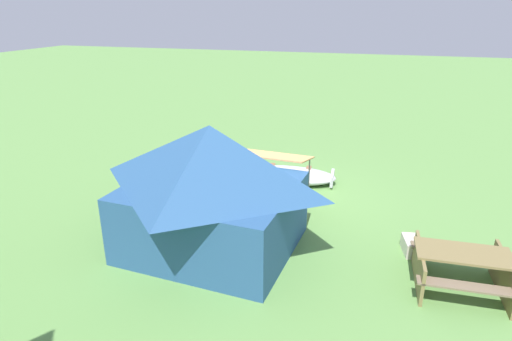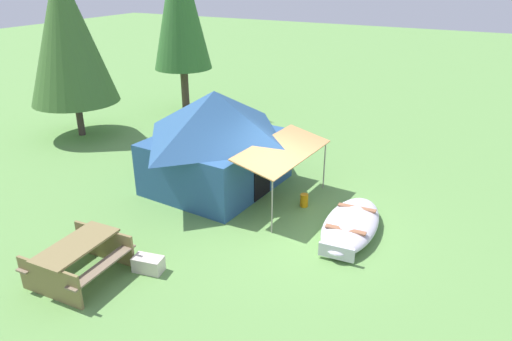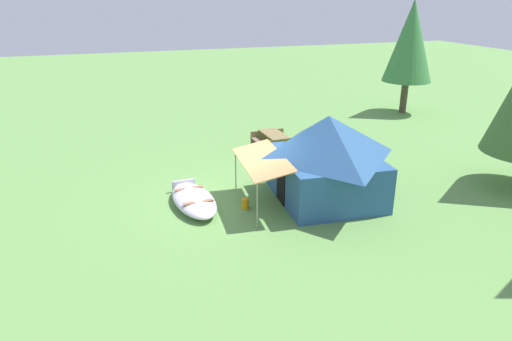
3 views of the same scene
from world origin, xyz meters
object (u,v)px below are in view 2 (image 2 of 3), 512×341
(picnic_table, at_px, (78,257))
(pine_tree_back_left, at_px, (67,34))
(cooler_box, at_px, (148,264))
(fuel_can, at_px, (304,200))
(beached_rowboat, at_px, (351,224))
(pine_tree_back_right, at_px, (180,3))
(canvas_cabin_tent, at_px, (216,138))

(picnic_table, relative_size, pine_tree_back_left, 0.29)
(cooler_box, relative_size, fuel_can, 1.77)
(beached_rowboat, xyz_separation_m, fuel_can, (0.69, 1.42, -0.04))
(picnic_table, height_order, cooler_box, picnic_table)
(beached_rowboat, relative_size, pine_tree_back_right, 0.41)
(picnic_table, distance_m, fuel_can, 5.47)
(canvas_cabin_tent, relative_size, cooler_box, 7.50)
(cooler_box, height_order, pine_tree_back_left, pine_tree_back_left)
(canvas_cabin_tent, xyz_separation_m, cooler_box, (-4.02, -0.92, -1.22))
(cooler_box, distance_m, pine_tree_back_right, 12.09)
(canvas_cabin_tent, distance_m, fuel_can, 2.86)
(picnic_table, bearing_deg, beached_rowboat, -45.40)
(picnic_table, relative_size, fuel_can, 5.05)
(picnic_table, height_order, fuel_can, picnic_table)
(canvas_cabin_tent, xyz_separation_m, pine_tree_back_left, (1.30, 6.56, 2.13))
(beached_rowboat, relative_size, canvas_cabin_tent, 0.63)
(cooler_box, xyz_separation_m, pine_tree_back_left, (5.32, 7.48, 3.35))
(canvas_cabin_tent, bearing_deg, picnic_table, 178.66)
(picnic_table, distance_m, cooler_box, 1.33)
(picnic_table, height_order, pine_tree_back_left, pine_tree_back_left)
(picnic_table, height_order, pine_tree_back_right, pine_tree_back_right)
(picnic_table, bearing_deg, pine_tree_back_left, 46.63)
(beached_rowboat, xyz_separation_m, pine_tree_back_right, (6.35, 9.12, 4.06))
(picnic_table, xyz_separation_m, cooler_box, (0.77, -1.03, -0.31))
(beached_rowboat, bearing_deg, cooler_box, 136.81)
(beached_rowboat, xyz_separation_m, canvas_cabin_tent, (0.73, 4.01, 1.17))
(picnic_table, xyz_separation_m, pine_tree_back_right, (10.41, 5.00, 3.80))
(canvas_cabin_tent, height_order, picnic_table, canvas_cabin_tent)
(fuel_can, relative_size, pine_tree_back_left, 0.06)
(fuel_can, bearing_deg, cooler_box, 157.24)
(fuel_can, xyz_separation_m, pine_tree_back_right, (5.66, 7.70, 4.10))
(pine_tree_back_left, height_order, pine_tree_back_right, pine_tree_back_right)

